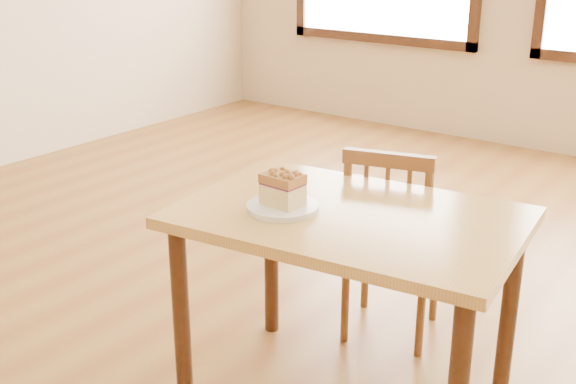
# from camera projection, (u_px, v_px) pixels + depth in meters

# --- Properties ---
(cafe_table_main) EXTENTS (1.21, 0.88, 0.75)m
(cafe_table_main) POSITION_uv_depth(u_px,v_px,m) (349.00, 241.00, 2.45)
(cafe_table_main) COLOR tan
(cafe_table_main) RESTS_ON ground
(cafe_chair_main) EXTENTS (0.48, 0.48, 0.86)m
(cafe_chair_main) POSITION_uv_depth(u_px,v_px,m) (392.00, 241.00, 2.97)
(cafe_chair_main) COLOR brown
(cafe_chair_main) RESTS_ON ground
(plate) EXTENTS (0.25, 0.25, 0.02)m
(plate) POSITION_uv_depth(u_px,v_px,m) (283.00, 207.00, 2.44)
(plate) COLOR white
(plate) RESTS_ON cafe_table_main
(cake_slice) EXTENTS (0.15, 0.11, 0.12)m
(cake_slice) POSITION_uv_depth(u_px,v_px,m) (282.00, 188.00, 2.41)
(cake_slice) COLOR #FFE690
(cake_slice) RESTS_ON plate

